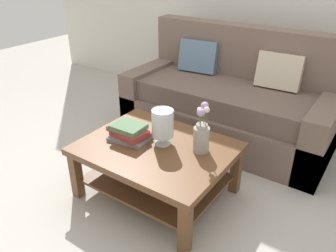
# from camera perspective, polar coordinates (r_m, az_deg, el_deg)

# --- Properties ---
(ground_plane) EXTENTS (10.00, 10.00, 0.00)m
(ground_plane) POSITION_cam_1_polar(r_m,az_deg,el_deg) (2.96, 1.90, -7.50)
(ground_plane) COLOR #B7B2A8
(couch) EXTENTS (2.00, 0.90, 1.06)m
(couch) POSITION_cam_1_polar(r_m,az_deg,el_deg) (3.41, 10.34, 4.02)
(couch) COLOR brown
(couch) RESTS_ON ground
(coffee_table) EXTENTS (1.08, 0.85, 0.43)m
(coffee_table) POSITION_cam_1_polar(r_m,az_deg,el_deg) (2.53, -1.85, -5.74)
(coffee_table) COLOR brown
(coffee_table) RESTS_ON ground
(book_stack_main) EXTENTS (0.34, 0.25, 0.13)m
(book_stack_main) POSITION_cam_1_polar(r_m,az_deg,el_deg) (2.54, -6.58, -1.06)
(book_stack_main) COLOR slate
(book_stack_main) RESTS_ON coffee_table
(glass_hurricane_vase) EXTENTS (0.16, 0.16, 0.27)m
(glass_hurricane_vase) POSITION_cam_1_polar(r_m,az_deg,el_deg) (2.42, -0.90, 0.29)
(glass_hurricane_vase) COLOR silver
(glass_hurricane_vase) RESTS_ON coffee_table
(flower_pitcher) EXTENTS (0.11, 0.12, 0.37)m
(flower_pitcher) POSITION_cam_1_polar(r_m,az_deg,el_deg) (2.35, 5.69, -1.40)
(flower_pitcher) COLOR #9E998E
(flower_pitcher) RESTS_ON coffee_table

